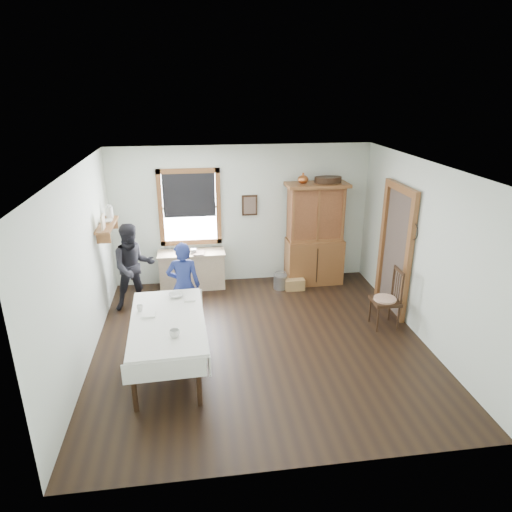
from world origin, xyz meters
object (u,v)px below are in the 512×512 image
Objects in this scene: china_hutch at (315,234)px; woman_blue at (184,289)px; spindle_chair at (386,298)px; dining_table at (169,344)px; figure_dark at (134,270)px; pail at (280,282)px; wicker_basket at (294,284)px; work_counter at (192,270)px.

china_hutch is 1.48× the size of woman_blue.
spindle_chair is (0.69, -1.92, -0.50)m from china_hutch.
woman_blue is at bearing -150.70° from china_hutch.
dining_table is 1.35× the size of figure_dark.
pail is at bearing -7.62° from figure_dark.
spindle_chair is 2.02m from wicker_basket.
figure_dark is (-1.00, -0.72, 0.35)m from work_counter.
spindle_chair is at bearing -71.41° from china_hutch.
wicker_basket is (-0.45, -0.29, -0.90)m from china_hutch.
spindle_chair is at bearing -33.23° from work_counter.
figure_dark is (-2.69, -0.42, 0.57)m from pail.
china_hutch is 3.87m from dining_table.
china_hutch is 5.39× the size of wicker_basket.
dining_table is (-2.74, -2.66, -0.62)m from china_hutch.
china_hutch reaches higher than woman_blue.
dining_table is at bearing -97.51° from work_counter.
wicker_basket is at bearing -9.66° from figure_dark.
work_counter is 1.59m from woman_blue.
woman_blue is 1.21m from figure_dark.
woman_blue reaches higher than work_counter.
wicker_basket is at bearing -14.00° from pail.
woman_blue is at bearing -145.21° from pail.
work_counter reaches higher than wicker_basket.
spindle_chair reaches higher than work_counter.
dining_table is 1.92× the size of spindle_chair.
dining_table is at bearing -88.43° from figure_dark.
woman_blue is (-2.08, -1.20, 0.57)m from wicker_basket.
woman_blue is at bearing 174.18° from spindle_chair.
woman_blue is at bearing -150.09° from wicker_basket.
china_hutch is at bearing 32.67° from wicker_basket.
work_counter is at bearing 19.20° from figure_dark.
spindle_chair reaches higher than pail.
work_counter is 1.27× the size of spindle_chair.
wicker_basket is 3.03m from figure_dark.
wicker_basket is at bearing -10.91° from work_counter.
china_hutch is 3.47m from figure_dark.
wicker_basket is (1.95, -0.36, -0.26)m from work_counter.
dining_table is 5.18× the size of wicker_basket.
dining_table is at bearing -136.98° from china_hutch.
china_hutch is 1.41× the size of figure_dark.
figure_dark is at bearing -40.72° from woman_blue.
dining_table is 6.87× the size of pail.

